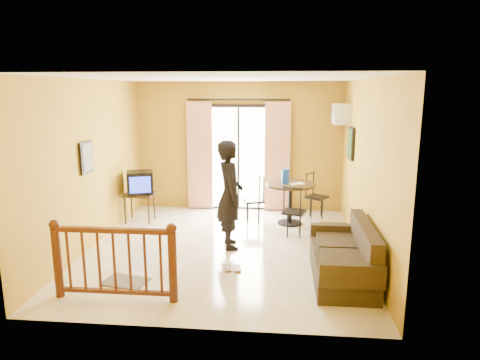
# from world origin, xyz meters

# --- Properties ---
(ground) EXTENTS (5.00, 5.00, 0.00)m
(ground) POSITION_xyz_m (0.00, 0.00, 0.00)
(ground) COLOR beige
(ground) RESTS_ON ground
(room_shell) EXTENTS (5.00, 5.00, 5.00)m
(room_shell) POSITION_xyz_m (0.00, 0.00, 1.70)
(room_shell) COLOR white
(room_shell) RESTS_ON ground
(balcony_door) EXTENTS (2.25, 0.14, 2.46)m
(balcony_door) POSITION_xyz_m (0.00, 2.43, 1.19)
(balcony_door) COLOR black
(balcony_door) RESTS_ON ground
(tv_table) EXTENTS (0.58, 0.49, 0.58)m
(tv_table) POSITION_xyz_m (-1.90, 1.34, 0.51)
(tv_table) COLOR black
(tv_table) RESTS_ON ground
(television) EXTENTS (0.62, 0.59, 0.45)m
(television) POSITION_xyz_m (-1.87, 1.34, 0.81)
(television) COLOR black
(television) RESTS_ON tv_table
(picture_left) EXTENTS (0.05, 0.42, 0.52)m
(picture_left) POSITION_xyz_m (-2.22, -0.20, 1.55)
(picture_left) COLOR black
(picture_left) RESTS_ON room_shell
(dining_table) EXTENTS (0.99, 0.99, 0.82)m
(dining_table) POSITION_xyz_m (1.12, 1.47, 0.66)
(dining_table) COLOR black
(dining_table) RESTS_ON ground
(water_jug) EXTENTS (0.15, 0.15, 0.28)m
(water_jug) POSITION_xyz_m (1.02, 1.47, 0.97)
(water_jug) COLOR #1441BF
(water_jug) RESTS_ON dining_table
(serving_tray) EXTENTS (0.33, 0.28, 0.02)m
(serving_tray) POSITION_xyz_m (1.25, 1.37, 0.83)
(serving_tray) COLOR beige
(serving_tray) RESTS_ON dining_table
(dining_chairs) EXTENTS (1.82, 1.67, 0.95)m
(dining_chairs) POSITION_xyz_m (1.08, 1.38, 0.00)
(dining_chairs) COLOR black
(dining_chairs) RESTS_ON ground
(air_conditioner) EXTENTS (0.31, 0.60, 0.40)m
(air_conditioner) POSITION_xyz_m (2.09, 1.95, 2.15)
(air_conditioner) COLOR white
(air_conditioner) RESTS_ON room_shell
(botanical_print) EXTENTS (0.05, 0.50, 0.60)m
(botanical_print) POSITION_xyz_m (2.22, 1.30, 1.65)
(botanical_print) COLOR black
(botanical_print) RESTS_ON room_shell
(coffee_table) EXTENTS (0.45, 0.80, 0.36)m
(coffee_table) POSITION_xyz_m (1.85, 0.11, 0.24)
(coffee_table) COLOR black
(coffee_table) RESTS_ON ground
(bowl) EXTENTS (0.18, 0.18, 0.06)m
(bowl) POSITION_xyz_m (1.85, 0.12, 0.39)
(bowl) COLOR brown
(bowl) RESTS_ON coffee_table
(sofa) EXTENTS (0.80, 1.71, 0.82)m
(sofa) POSITION_xyz_m (1.85, -1.05, 0.31)
(sofa) COLOR #302413
(sofa) RESTS_ON ground
(standing_person) EXTENTS (0.60, 0.76, 1.82)m
(standing_person) POSITION_xyz_m (0.08, 0.10, 0.91)
(standing_person) COLOR black
(standing_person) RESTS_ON ground
(stair_balustrade) EXTENTS (1.63, 0.13, 1.04)m
(stair_balustrade) POSITION_xyz_m (-1.15, -1.90, 0.56)
(stair_balustrade) COLOR #471E0F
(stair_balustrade) RESTS_ON ground
(doormat) EXTENTS (0.67, 0.51, 0.02)m
(doormat) POSITION_xyz_m (-1.21, -1.42, 0.01)
(doormat) COLOR #5B5449
(doormat) RESTS_ON ground
(sandals) EXTENTS (0.28, 0.26, 0.03)m
(sandals) POSITION_xyz_m (0.23, -0.85, 0.01)
(sandals) COLOR brown
(sandals) RESTS_ON ground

